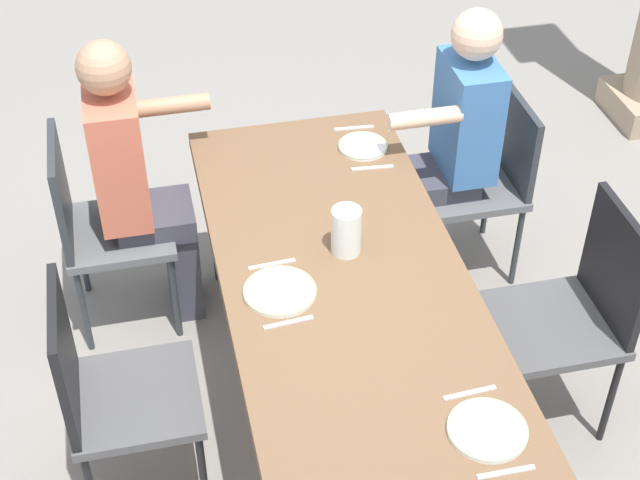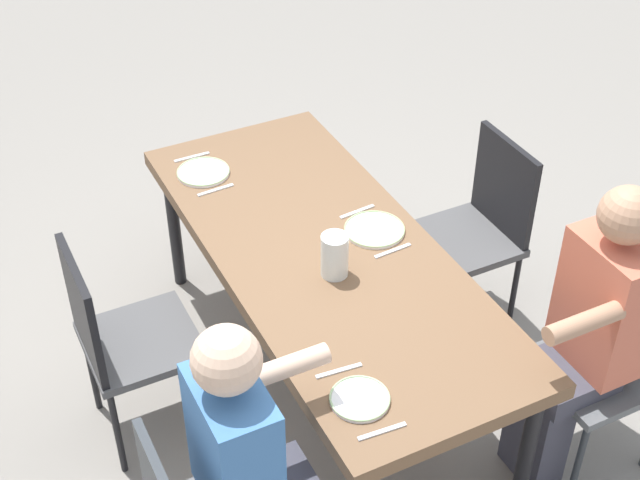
{
  "view_description": "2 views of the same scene",
  "coord_description": "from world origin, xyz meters",
  "views": [
    {
      "loc": [
        2.37,
        -0.63,
        2.96
      ],
      "look_at": [
        -0.11,
        -0.07,
        0.85
      ],
      "focal_mm": 53.27,
      "sensor_mm": 36.0,
      "label": 1
    },
    {
      "loc": [
        -2.55,
        1.3,
        3.03
      ],
      "look_at": [
        -0.1,
        0.08,
        0.91
      ],
      "focal_mm": 51.01,
      "sensor_mm": 36.0,
      "label": 2
    }
  ],
  "objects": [
    {
      "name": "fork_1",
      "position": [
        -0.13,
        -0.24,
        0.76
      ],
      "size": [
        0.03,
        0.17,
        0.01
      ],
      "primitive_type": "cube",
      "rotation": [
        0.0,
        0.0,
        0.06
      ],
      "color": "silver",
      "rests_on": "dining_table"
    },
    {
      "name": "dining_table",
      "position": [
        0.0,
        0.0,
        0.69
      ],
      "size": [
        2.07,
        0.86,
        0.76
      ],
      "color": "brown",
      "rests_on": "ground"
    },
    {
      "name": "chair_mid_north",
      "position": [
        0.12,
        0.85,
        0.55
      ],
      "size": [
        0.44,
        0.44,
        0.95
      ],
      "color": "#4F4F50",
      "rests_on": "ground"
    },
    {
      "name": "spoon_1",
      "position": [
        0.17,
        -0.24,
        0.76
      ],
      "size": [
        0.03,
        0.17,
        0.01
      ],
      "primitive_type": "cube",
      "rotation": [
        0.0,
        0.0,
        0.09
      ],
      "color": "silver",
      "rests_on": "dining_table"
    },
    {
      "name": "diner_man_white",
      "position": [
        -0.82,
        -0.66,
        0.71
      ],
      "size": [
        0.35,
        0.49,
        1.33
      ],
      "color": "#3F3F4C",
      "rests_on": "ground"
    },
    {
      "name": "chair_west_north",
      "position": [
        -0.81,
        0.85,
        0.51
      ],
      "size": [
        0.44,
        0.44,
        0.86
      ],
      "color": "#5B5E61",
      "rests_on": "ground"
    },
    {
      "name": "spoon_2",
      "position": [
        0.89,
        0.24,
        0.76
      ],
      "size": [
        0.02,
        0.17,
        0.01
      ],
      "primitive_type": "cube",
      "rotation": [
        0.0,
        0.0,
        -0.01
      ],
      "color": "silver",
      "rests_on": "dining_table"
    },
    {
      "name": "plate_0",
      "position": [
        -0.77,
        0.26,
        0.77
      ],
      "size": [
        0.2,
        0.2,
        0.02
      ],
      "color": "white",
      "rests_on": "dining_table"
    },
    {
      "name": "fork_2",
      "position": [
        0.59,
        0.24,
        0.76
      ],
      "size": [
        0.03,
        0.17,
        0.01
      ],
      "primitive_type": "cube",
      "rotation": [
        0.0,
        0.0,
        0.06
      ],
      "color": "silver",
      "rests_on": "dining_table"
    },
    {
      "name": "fork_0",
      "position": [
        -0.92,
        0.26,
        0.76
      ],
      "size": [
        0.03,
        0.17,
        0.01
      ],
      "primitive_type": "cube",
      "rotation": [
        0.0,
        0.0,
        -0.08
      ],
      "color": "silver",
      "rests_on": "dining_table"
    },
    {
      "name": "chair_west_south",
      "position": [
        -0.81,
        -0.85,
        0.53
      ],
      "size": [
        0.44,
        0.44,
        0.92
      ],
      "color": "#5B5E61",
      "rests_on": "ground"
    },
    {
      "name": "water_pitcher",
      "position": [
        -0.15,
        0.04,
        0.84
      ],
      "size": [
        0.11,
        0.11,
        0.18
      ],
      "color": "white",
      "rests_on": "dining_table"
    },
    {
      "name": "spoon_0",
      "position": [
        -0.62,
        0.26,
        0.76
      ],
      "size": [
        0.03,
        0.17,
        0.01
      ],
      "primitive_type": "cube",
      "rotation": [
        0.0,
        0.0,
        -0.09
      ],
      "color": "silver",
      "rests_on": "dining_table"
    },
    {
      "name": "plate_1",
      "position": [
        0.02,
        -0.24,
        0.77
      ],
      "size": [
        0.25,
        0.25,
        0.02
      ],
      "color": "white",
      "rests_on": "dining_table"
    },
    {
      "name": "ground_plane",
      "position": [
        0.0,
        0.0,
        0.0
      ],
      "size": [
        16.0,
        16.0,
        0.0
      ],
      "primitive_type": "plane",
      "color": "gray"
    },
    {
      "name": "chair_mid_south",
      "position": [
        0.12,
        -0.85,
        0.53
      ],
      "size": [
        0.44,
        0.44,
        0.93
      ],
      "color": "#4F4F50",
      "rests_on": "ground"
    },
    {
      "name": "plate_2",
      "position": [
        0.74,
        0.24,
        0.77
      ],
      "size": [
        0.24,
        0.24,
        0.02
      ],
      "color": "white",
      "rests_on": "dining_table"
    },
    {
      "name": "diner_woman_green",
      "position": [
        -0.81,
        0.66,
        0.7
      ],
      "size": [
        0.35,
        0.49,
        1.3
      ],
      "color": "#3F3F4C",
      "rests_on": "ground"
    }
  ]
}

